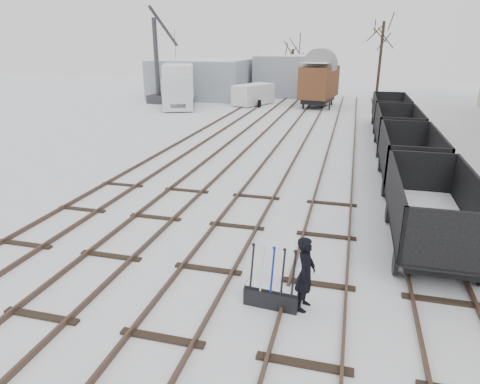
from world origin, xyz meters
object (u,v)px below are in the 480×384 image
Objects in this scene: freight_wagon_a at (430,222)px; box_van_wagon at (319,81)px; crane at (158,78)px; panel_van at (253,94)px; lorry at (178,85)px; worker at (305,274)px; ground_frame at (272,295)px.

box_van_wagon is at bearing 101.38° from freight_wagon_a.
freight_wagon_a is 0.63× the size of crane.
lorry is at bearing -134.00° from panel_van.
freight_wagon_a is at bearing -46.42° from crane.
box_van_wagon is 1.18× the size of panel_van.
box_van_wagon is at bearing 9.96° from crane.
crane reaches higher than panel_van.
lorry is at bearing 125.93° from freight_wagon_a.
panel_van is (-8.86, 32.69, 0.13)m from worker.
box_van_wagon reaches higher than ground_frame.
worker is at bearing -128.90° from freight_wagon_a.
panel_van is (6.72, 2.71, -0.94)m from lorry.
ground_frame is at bearing -77.36° from box_van_wagon.
panel_van is at bearing 10.67° from crane.
lorry is 3.45m from crane.
ground_frame is at bearing -134.12° from freight_wagon_a.
freight_wagon_a is at bearing -30.30° from worker.
lorry is (-14.83, 30.08, 1.69)m from ground_frame.
lorry is 7.30m from panel_van.
freight_wagon_a is at bearing -75.18° from lorry.
crane reaches higher than freight_wagon_a.
box_van_wagon is (-2.61, 33.04, 1.50)m from worker.
freight_wagon_a is 0.99× the size of box_van_wagon.
ground_frame is at bearing -55.36° from crane.
worker is 0.31× the size of box_van_wagon.
panel_van is (-12.10, 28.67, 0.15)m from freight_wagon_a.
crane is (-18.45, 31.85, 1.49)m from worker.
crane reaches higher than lorry.
freight_wagon_a is (3.24, 4.01, -0.02)m from worker.
ground_frame is 0.26× the size of box_van_wagon.
ground_frame is 33.78m from panel_van.
box_van_wagon is (-1.86, 33.14, 2.12)m from ground_frame.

